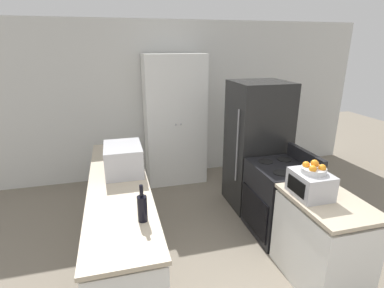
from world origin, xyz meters
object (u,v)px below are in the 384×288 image
refrigerator (257,146)px  microwave (124,159)px  pantry_cabinet (175,120)px  toaster_oven (310,184)px  wine_bottle (142,208)px  stove (279,199)px  fruit_bowl (314,169)px

refrigerator → microwave: (-1.83, -0.44, 0.15)m
pantry_cabinet → toaster_oven: size_ratio=5.72×
wine_bottle → toaster_oven: size_ratio=0.86×
stove → fruit_bowl: fruit_bowl is taller
pantry_cabinet → refrigerator: pantry_cabinet is taller
wine_bottle → fruit_bowl: size_ratio=1.40×
refrigerator → toaster_oven: (-0.18, -1.44, 0.11)m
stove → toaster_oven: toaster_oven is taller
stove → toaster_oven: size_ratio=2.85×
pantry_cabinet → refrigerator: size_ratio=1.18×
microwave → toaster_oven: bearing=-31.3°
pantry_cabinet → stove: size_ratio=2.01×
refrigerator → wine_bottle: 2.27m
refrigerator → microwave: size_ratio=3.43×
stove → fruit_bowl: size_ratio=4.64×
pantry_cabinet → fruit_bowl: pantry_cabinet is taller
toaster_oven → wine_bottle: bearing=-179.2°
stove → refrigerator: refrigerator is taller
pantry_cabinet → wine_bottle: pantry_cabinet is taller
wine_bottle → fruit_bowl: (1.55, 0.01, 0.16)m
pantry_cabinet → microwave: bearing=-120.1°
microwave → fruit_bowl: fruit_bowl is taller
fruit_bowl → microwave: bearing=148.6°
microwave → wine_bottle: wine_bottle is taller
stove → microwave: size_ratio=2.02×
pantry_cabinet → microwave: (-0.89, -1.53, -0.01)m
microwave → wine_bottle: size_ratio=1.64×
stove → refrigerator: bearing=86.8°
toaster_oven → microwave: bearing=148.7°
wine_bottle → microwave: bearing=95.3°
microwave → stove: bearing=-9.8°
refrigerator → fruit_bowl: 1.48m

